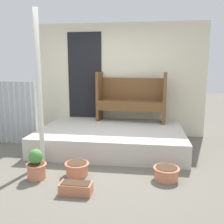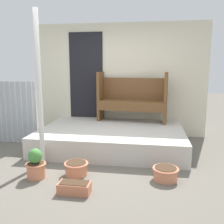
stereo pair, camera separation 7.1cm
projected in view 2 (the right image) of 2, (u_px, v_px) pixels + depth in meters
The scene contains 9 objects.
ground_plane at pixel (97, 165), 4.16m from camera, with size 24.00×24.00×0.00m, color #666056.
porch_slab at pixel (112, 137), 5.07m from camera, with size 2.83×1.99×0.39m.
house_wall at pixel (117, 80), 5.87m from camera, with size 4.03×0.08×2.60m.
support_post at pixel (39, 90), 3.98m from camera, with size 0.08×0.08×2.49m.
bench at pixel (132, 97), 5.58m from camera, with size 1.56×0.55×1.11m.
flower_pot_left at pixel (36, 165), 3.65m from camera, with size 0.30×0.30×0.45m.
flower_pot_middle at pixel (76, 168), 3.76m from camera, with size 0.37×0.37×0.20m.
flower_pot_right at pixel (165, 173), 3.60m from camera, with size 0.38×0.38×0.19m.
planter_box_rect at pixel (74, 188), 3.23m from camera, with size 0.42×0.20×0.15m.
Camera 2 is at (0.85, -3.84, 1.62)m, focal length 40.00 mm.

